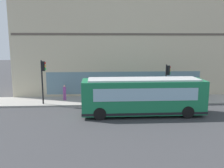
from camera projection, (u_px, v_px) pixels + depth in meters
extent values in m
plane|color=#38383A|center=(132.00, 114.00, 20.69)|extent=(120.00, 120.00, 0.00)
cube|color=#9E9991|center=(126.00, 100.00, 25.05)|extent=(3.70, 40.00, 0.15)
cube|color=beige|center=(122.00, 40.00, 28.77)|extent=(6.04, 23.96, 12.32)
cube|color=brown|center=(125.00, 34.00, 25.84)|extent=(0.36, 23.48, 0.24)
cube|color=slate|center=(124.00, 83.00, 26.65)|extent=(0.12, 16.77, 2.40)
cube|color=#197247|center=(143.00, 96.00, 20.16)|extent=(2.52, 10.00, 2.70)
cube|color=silver|center=(143.00, 79.00, 19.92)|extent=(2.14, 9.00, 0.12)
cube|color=#8CB2C6|center=(82.00, 92.00, 19.78)|extent=(2.20, 0.08, 1.20)
cube|color=#8CB2C6|center=(140.00, 88.00, 21.34)|extent=(0.08, 8.20, 1.00)
cube|color=#8CB2C6|center=(146.00, 95.00, 18.85)|extent=(0.08, 8.20, 1.00)
cube|color=black|center=(143.00, 110.00, 20.37)|extent=(2.56, 10.04, 0.20)
cylinder|color=black|center=(99.00, 106.00, 21.26)|extent=(0.30, 1.00, 1.00)
cylinder|color=black|center=(100.00, 114.00, 19.01)|extent=(0.30, 1.00, 1.00)
cylinder|color=black|center=(178.00, 105.00, 21.70)|extent=(0.30, 1.00, 1.00)
cylinder|color=black|center=(188.00, 112.00, 19.44)|extent=(0.30, 1.00, 1.00)
cylinder|color=black|center=(166.00, 84.00, 23.71)|extent=(0.14, 0.14, 3.71)
cube|color=black|center=(168.00, 70.00, 23.49)|extent=(0.32, 0.24, 0.90)
sphere|color=red|center=(170.00, 67.00, 23.45)|extent=(0.20, 0.20, 0.20)
sphere|color=yellow|center=(170.00, 70.00, 23.50)|extent=(0.20, 0.20, 0.20)
sphere|color=green|center=(169.00, 73.00, 23.55)|extent=(0.20, 0.20, 0.20)
cylinder|color=black|center=(42.00, 82.00, 23.02)|extent=(0.14, 0.14, 4.17)
cube|color=black|center=(43.00, 66.00, 22.76)|extent=(0.32, 0.24, 0.90)
sphere|color=red|center=(45.00, 63.00, 22.72)|extent=(0.20, 0.20, 0.20)
sphere|color=yellow|center=(45.00, 66.00, 22.77)|extent=(0.20, 0.20, 0.20)
sphere|color=green|center=(45.00, 69.00, 22.82)|extent=(0.20, 0.20, 0.20)
cylinder|color=yellow|center=(113.00, 99.00, 24.28)|extent=(0.24, 0.24, 0.55)
sphere|color=yellow|center=(113.00, 95.00, 24.21)|extent=(0.22, 0.22, 0.22)
cylinder|color=yellow|center=(115.00, 98.00, 24.28)|extent=(0.10, 0.12, 0.10)
cylinder|color=yellow|center=(113.00, 98.00, 24.44)|extent=(0.12, 0.10, 0.10)
cylinder|color=#3F8C4C|center=(126.00, 98.00, 23.74)|extent=(0.14, 0.14, 0.83)
cylinder|color=#3F8C4C|center=(125.00, 99.00, 23.63)|extent=(0.14, 0.14, 0.83)
cylinder|color=black|center=(126.00, 91.00, 23.55)|extent=(0.32, 0.32, 0.66)
sphere|color=tan|center=(126.00, 87.00, 23.47)|extent=(0.23, 0.23, 0.23)
cylinder|color=#8C3F8C|center=(66.00, 96.00, 24.81)|extent=(0.14, 0.14, 0.75)
cylinder|color=#8C3F8C|center=(64.00, 96.00, 24.86)|extent=(0.14, 0.14, 0.75)
cylinder|color=#8C3F8C|center=(64.00, 90.00, 24.72)|extent=(0.32, 0.32, 0.59)
sphere|color=beige|center=(64.00, 86.00, 24.65)|extent=(0.20, 0.20, 0.20)
cylinder|color=#3359A5|center=(133.00, 94.00, 25.81)|extent=(0.14, 0.14, 0.77)
cylinder|color=#3359A5|center=(131.00, 94.00, 25.79)|extent=(0.14, 0.14, 0.77)
cylinder|color=#3359A5|center=(132.00, 88.00, 25.68)|extent=(0.32, 0.32, 0.61)
sphere|color=#9E704C|center=(132.00, 84.00, 25.61)|extent=(0.21, 0.21, 0.21)
cube|color=#263F99|center=(103.00, 97.00, 24.30)|extent=(0.44, 0.40, 0.90)
cube|color=#8CB2C6|center=(105.00, 95.00, 24.29)|extent=(0.35, 0.03, 0.30)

